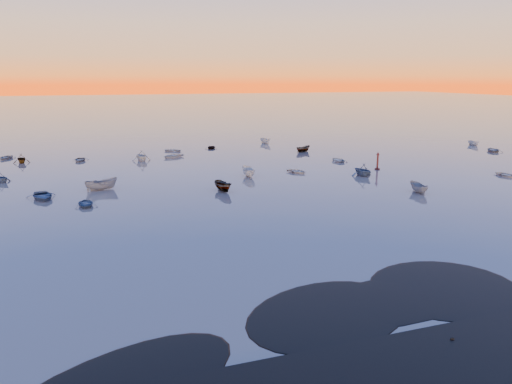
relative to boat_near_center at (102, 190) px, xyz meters
name	(u,v)px	position (x,y,z in m)	size (l,w,h in m)	color
ground	(163,135)	(17.42, 58.96, 0.00)	(600.00, 600.00, 0.00)	#71655E
mud_lobes	(424,309)	(17.42, -42.04, 0.01)	(140.00, 6.00, 0.07)	black
moored_fleet	(210,167)	(17.42, 11.96, 0.00)	(124.00, 58.00, 1.20)	silver
boat_near_center	(102,190)	(0.00, 0.00, 0.00)	(4.16, 1.76, 1.44)	slate
boat_near_right	(362,176)	(36.64, -3.01, 0.00)	(3.99, 1.79, 1.39)	#374B6A
channel_marker	(378,162)	(41.51, 0.66, 1.13)	(0.80, 0.80, 2.86)	#41120E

